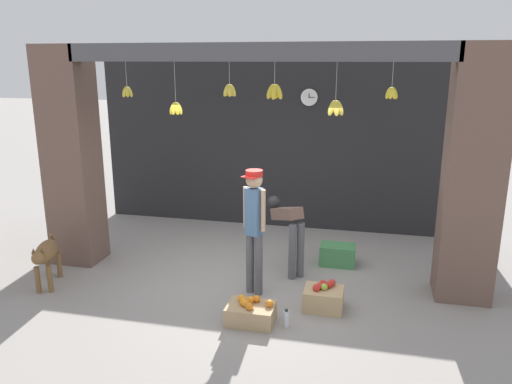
{
  "coord_description": "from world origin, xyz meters",
  "views": [
    {
      "loc": [
        1.54,
        -6.33,
        3.09
      ],
      "look_at": [
        0.0,
        0.39,
        1.26
      ],
      "focal_mm": 35.0,
      "sensor_mm": 36.0,
      "label": 1
    }
  ],
  "objects_px": {
    "produce_box_green": "(337,255)",
    "water_bottle": "(286,319)",
    "shopkeeper": "(254,222)",
    "fruit_crate_oranges": "(251,312)",
    "dog": "(46,254)",
    "wall_clock": "(309,97)",
    "fruit_crate_apples": "(324,298)",
    "worker_stooping": "(288,226)"
  },
  "relations": [
    {
      "from": "fruit_crate_apples",
      "to": "water_bottle",
      "type": "distance_m",
      "value": 0.68
    },
    {
      "from": "dog",
      "to": "shopkeeper",
      "type": "height_order",
      "value": "shopkeeper"
    },
    {
      "from": "fruit_crate_apples",
      "to": "water_bottle",
      "type": "xyz_separation_m",
      "value": [
        -0.39,
        -0.55,
        -0.04
      ]
    },
    {
      "from": "fruit_crate_apples",
      "to": "shopkeeper",
      "type": "bearing_deg",
      "value": 166.31
    },
    {
      "from": "produce_box_green",
      "to": "water_bottle",
      "type": "distance_m",
      "value": 2.08
    },
    {
      "from": "produce_box_green",
      "to": "shopkeeper",
      "type": "bearing_deg",
      "value": -129.87
    },
    {
      "from": "fruit_crate_apples",
      "to": "worker_stooping",
      "type": "bearing_deg",
      "value": 121.62
    },
    {
      "from": "wall_clock",
      "to": "fruit_crate_oranges",
      "type": "bearing_deg",
      "value": -93.15
    },
    {
      "from": "water_bottle",
      "to": "wall_clock",
      "type": "height_order",
      "value": "wall_clock"
    },
    {
      "from": "shopkeeper",
      "to": "produce_box_green",
      "type": "bearing_deg",
      "value": -107.93
    },
    {
      "from": "shopkeeper",
      "to": "dog",
      "type": "bearing_deg",
      "value": 30.41
    },
    {
      "from": "dog",
      "to": "wall_clock",
      "type": "distance_m",
      "value": 5.01
    },
    {
      "from": "water_bottle",
      "to": "wall_clock",
      "type": "bearing_deg",
      "value": 93.71
    },
    {
      "from": "worker_stooping",
      "to": "produce_box_green",
      "type": "distance_m",
      "value": 1.01
    },
    {
      "from": "worker_stooping",
      "to": "water_bottle",
      "type": "height_order",
      "value": "worker_stooping"
    },
    {
      "from": "worker_stooping",
      "to": "fruit_crate_apples",
      "type": "bearing_deg",
      "value": -99.25
    },
    {
      "from": "worker_stooping",
      "to": "produce_box_green",
      "type": "height_order",
      "value": "worker_stooping"
    },
    {
      "from": "fruit_crate_apples",
      "to": "water_bottle",
      "type": "bearing_deg",
      "value": -125.41
    },
    {
      "from": "fruit_crate_oranges",
      "to": "fruit_crate_apples",
      "type": "xyz_separation_m",
      "value": [
        0.83,
        0.55,
        0.02
      ]
    },
    {
      "from": "shopkeeper",
      "to": "produce_box_green",
      "type": "height_order",
      "value": "shopkeeper"
    },
    {
      "from": "water_bottle",
      "to": "wall_clock",
      "type": "distance_m",
      "value": 4.34
    },
    {
      "from": "dog",
      "to": "wall_clock",
      "type": "bearing_deg",
      "value": 115.35
    },
    {
      "from": "shopkeeper",
      "to": "worker_stooping",
      "type": "bearing_deg",
      "value": -90.6
    },
    {
      "from": "fruit_crate_oranges",
      "to": "produce_box_green",
      "type": "distance_m",
      "value": 2.22
    },
    {
      "from": "shopkeeper",
      "to": "worker_stooping",
      "type": "relative_size",
      "value": 1.59
    },
    {
      "from": "worker_stooping",
      "to": "water_bottle",
      "type": "bearing_deg",
      "value": -122.11
    },
    {
      "from": "fruit_crate_oranges",
      "to": "fruit_crate_apples",
      "type": "height_order",
      "value": "fruit_crate_apples"
    },
    {
      "from": "dog",
      "to": "water_bottle",
      "type": "bearing_deg",
      "value": 63.77
    },
    {
      "from": "dog",
      "to": "produce_box_green",
      "type": "relative_size",
      "value": 1.75
    },
    {
      "from": "shopkeeper",
      "to": "wall_clock",
      "type": "relative_size",
      "value": 5.42
    },
    {
      "from": "shopkeeper",
      "to": "fruit_crate_apples",
      "type": "bearing_deg",
      "value": -171.76
    },
    {
      "from": "shopkeeper",
      "to": "water_bottle",
      "type": "relative_size",
      "value": 7.64
    },
    {
      "from": "dog",
      "to": "worker_stooping",
      "type": "distance_m",
      "value": 3.44
    },
    {
      "from": "water_bottle",
      "to": "dog",
      "type": "bearing_deg",
      "value": 174.1
    },
    {
      "from": "shopkeeper",
      "to": "fruit_crate_apples",
      "type": "relative_size",
      "value": 3.49
    },
    {
      "from": "wall_clock",
      "to": "worker_stooping",
      "type": "bearing_deg",
      "value": -90.19
    },
    {
      "from": "dog",
      "to": "wall_clock",
      "type": "xyz_separation_m",
      "value": [
        3.22,
        3.29,
        1.97
      ]
    },
    {
      "from": "dog",
      "to": "shopkeeper",
      "type": "xyz_separation_m",
      "value": [
        2.88,
        0.43,
        0.55
      ]
    },
    {
      "from": "fruit_crate_oranges",
      "to": "fruit_crate_apples",
      "type": "relative_size",
      "value": 1.16
    },
    {
      "from": "water_bottle",
      "to": "fruit_crate_apples",
      "type": "bearing_deg",
      "value": 54.59
    },
    {
      "from": "fruit_crate_oranges",
      "to": "produce_box_green",
      "type": "xyz_separation_m",
      "value": [
        0.9,
        2.02,
        0.03
      ]
    },
    {
      "from": "worker_stooping",
      "to": "water_bottle",
      "type": "xyz_separation_m",
      "value": [
        0.24,
        -1.58,
        -0.61
      ]
    }
  ]
}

